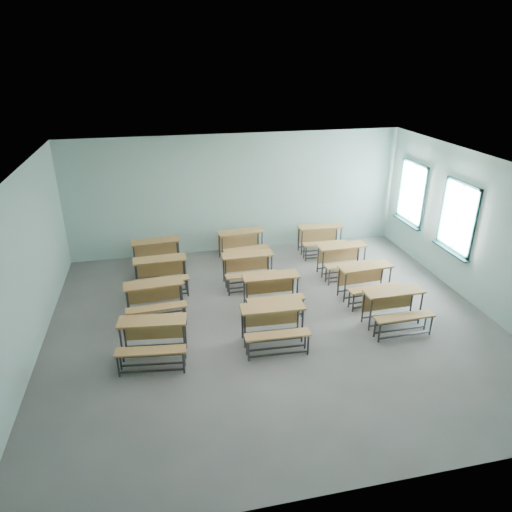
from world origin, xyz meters
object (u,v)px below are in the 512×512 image
Objects in this scene: desk_unit_r3c1 at (242,241)px; desk_unit_r3c2 at (321,236)px; desk_unit_r0c2 at (395,304)px; desk_unit_r1c0 at (155,296)px; desk_unit_r1c2 at (367,278)px; desk_unit_r2c0 at (161,270)px; desk_unit_r2c2 at (343,256)px; desk_unit_r0c0 at (153,335)px; desk_unit_r1c1 at (272,288)px; desk_unit_r2c1 at (248,265)px; desk_unit_r3c0 at (156,251)px; desk_unit_r0c1 at (274,320)px.

desk_unit_r3c2 is at bearing -8.63° from desk_unit_r3c1.
desk_unit_r0c2 is 0.97× the size of desk_unit_r1c0.
desk_unit_r0c2 is 0.99× the size of desk_unit_r3c2.
desk_unit_r1c0 is at bearing 173.92° from desk_unit_r1c2.
desk_unit_r2c2 is at bearing -3.98° from desk_unit_r2c0.
desk_unit_r0c2 is 2.43m from desk_unit_r2c2.
desk_unit_r1c0 is at bearing 94.68° from desk_unit_r0c0.
desk_unit_r2c0 is 0.96× the size of desk_unit_r3c1.
desk_unit_r0c0 and desk_unit_r1c0 have the same top height.
desk_unit_r1c2 is at bearing -19.15° from desk_unit_r2c0.
desk_unit_r2c2 is at bearing 9.54° from desk_unit_r1c0.
desk_unit_r1c1 is 1.24m from desk_unit_r2c1.
desk_unit_r0c2 and desk_unit_r3c0 have the same top height.
desk_unit_r2c1 is (0.02, 2.48, 0.00)m from desk_unit_r0c1.
desk_unit_r0c0 is at bearing -127.40° from desk_unit_r3c1.
desk_unit_r3c0 is (-0.07, 1.15, 0.00)m from desk_unit_r2c0.
desk_unit_r0c0 is at bearing -153.92° from desk_unit_r2c2.
desk_unit_r1c2 is at bearing 29.33° from desk_unit_r0c1.
desk_unit_r1c2 and desk_unit_r3c0 have the same top height.
desk_unit_r3c1 is at bearing 93.87° from desk_unit_r1c1.
desk_unit_r0c0 is 1.05× the size of desk_unit_r3c2.
desk_unit_r0c0 and desk_unit_r2c0 have the same top height.
desk_unit_r3c0 is at bearing 84.61° from desk_unit_r1c0.
desk_unit_r1c1 and desk_unit_r2c0 have the same top height.
desk_unit_r1c0 and desk_unit_r3c2 have the same top height.
desk_unit_r3c0 is (-2.08, 3.80, 0.00)m from desk_unit_r0c1.
desk_unit_r3c2 is (-0.08, 1.39, 0.00)m from desk_unit_r2c2.
desk_unit_r2c1 and desk_unit_r2c2 have the same top height.
desk_unit_r2c0 is at bearing 175.78° from desk_unit_r2c2.
desk_unit_r0c0 and desk_unit_r3c1 have the same top height.
desk_unit_r0c1 is 1.01× the size of desk_unit_r3c2.
desk_unit_r2c0 is at bearing -162.42° from desk_unit_r3c2.
desk_unit_r2c2 is 0.96× the size of desk_unit_r3c1.
desk_unit_r0c0 is 2.81m from desk_unit_r1c1.
desk_unit_r0c2 is (4.75, 0.07, 0.00)m from desk_unit_r0c0.
desk_unit_r3c0 is 2.24m from desk_unit_r3c1.
desk_unit_r2c0 is at bearing 174.79° from desk_unit_r2c1.
desk_unit_r0c2 and desk_unit_r1c2 have the same top height.
desk_unit_r0c2 is at bearing -44.28° from desk_unit_r2c1.
desk_unit_r0c1 is 4.53m from desk_unit_r3c2.
desk_unit_r1c1 is 2.68m from desk_unit_r2c0.
desk_unit_r0c1 and desk_unit_r1c2 have the same top height.
desk_unit_r3c1 is (-2.38, 3.89, 0.00)m from desk_unit_r0c2.
desk_unit_r3c1 is (-0.14, 2.70, 0.00)m from desk_unit_r1c1.
desk_unit_r3c2 is at bearing 13.93° from desk_unit_r2c0.
desk_unit_r2c1 and desk_unit_r3c2 have the same top height.
desk_unit_r1c0 is at bearing -154.96° from desk_unit_r2c1.
desk_unit_r2c1 and desk_unit_r3c0 have the same top height.
desk_unit_r2c0 is (0.21, 2.65, 0.00)m from desk_unit_r0c0.
desk_unit_r1c0 is 2.42m from desk_unit_r2c1.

